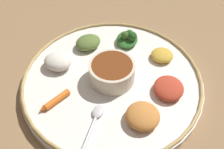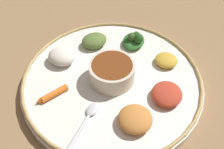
{
  "view_description": "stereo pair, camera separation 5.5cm",
  "coord_description": "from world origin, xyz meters",
  "px_view_note": "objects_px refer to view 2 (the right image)",
  "views": [
    {
      "loc": [
        -0.36,
        0.2,
        0.49
      ],
      "look_at": [
        0.0,
        0.0,
        0.04
      ],
      "focal_mm": 42.19,
      "sensor_mm": 36.0,
      "label": 1
    },
    {
      "loc": [
        -0.38,
        0.15,
        0.49
      ],
      "look_at": [
        0.0,
        0.0,
        0.04
      ],
      "focal_mm": 42.19,
      "sensor_mm": 36.0,
      "label": 2
    }
  ],
  "objects_px": {
    "center_bowl": "(112,71)",
    "carrot_near_spoon": "(52,94)",
    "greens_pile": "(134,40)",
    "spoon": "(82,126)"
  },
  "relations": [
    {
      "from": "center_bowl",
      "to": "spoon",
      "type": "height_order",
      "value": "center_bowl"
    },
    {
      "from": "spoon",
      "to": "carrot_near_spoon",
      "type": "height_order",
      "value": "carrot_near_spoon"
    },
    {
      "from": "carrot_near_spoon",
      "to": "spoon",
      "type": "bearing_deg",
      "value": -159.05
    },
    {
      "from": "greens_pile",
      "to": "center_bowl",
      "type": "bearing_deg",
      "value": 133.15
    },
    {
      "from": "spoon",
      "to": "greens_pile",
      "type": "distance_m",
      "value": 0.28
    },
    {
      "from": "center_bowl",
      "to": "carrot_near_spoon",
      "type": "relative_size",
      "value": 1.35
    },
    {
      "from": "greens_pile",
      "to": "carrot_near_spoon",
      "type": "xyz_separation_m",
      "value": [
        -0.09,
        0.24,
        -0.01
      ]
    },
    {
      "from": "greens_pile",
      "to": "carrot_near_spoon",
      "type": "relative_size",
      "value": 1.13
    },
    {
      "from": "spoon",
      "to": "carrot_near_spoon",
      "type": "distance_m",
      "value": 0.11
    },
    {
      "from": "center_bowl",
      "to": "greens_pile",
      "type": "height_order",
      "value": "center_bowl"
    }
  ]
}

